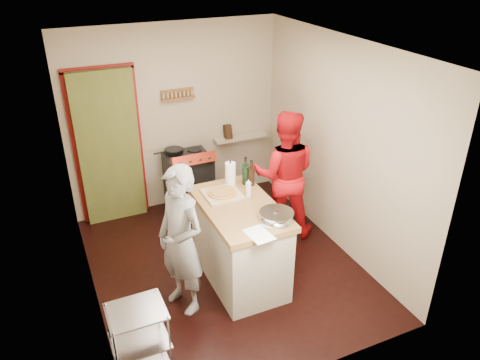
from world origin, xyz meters
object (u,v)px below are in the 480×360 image
at_px(stove, 189,182).
at_px(person_stripe, 181,241).
at_px(wire_shelving, 140,341).
at_px(island, 240,241).
at_px(person_red, 284,174).

bearing_deg(stove, person_stripe, -110.37).
bearing_deg(wire_shelving, island, 34.07).
distance_m(stove, island, 1.71).
distance_m(island, person_stripe, 0.80).
xyz_separation_m(person_stripe, person_red, (1.64, 0.84, 0.03)).
bearing_deg(island, stove, 91.04).
xyz_separation_m(stove, island, (0.03, -1.70, 0.06)).
distance_m(stove, person_stripe, 2.02).
relative_size(person_stripe, person_red, 0.97).
distance_m(wire_shelving, island, 1.64).
distance_m(person_stripe, person_red, 1.85).
xyz_separation_m(wire_shelving, person_stripe, (0.64, 0.76, 0.38)).
height_order(wire_shelving, island, island).
bearing_deg(person_stripe, stove, 136.74).
bearing_deg(stove, person_red, -47.21).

